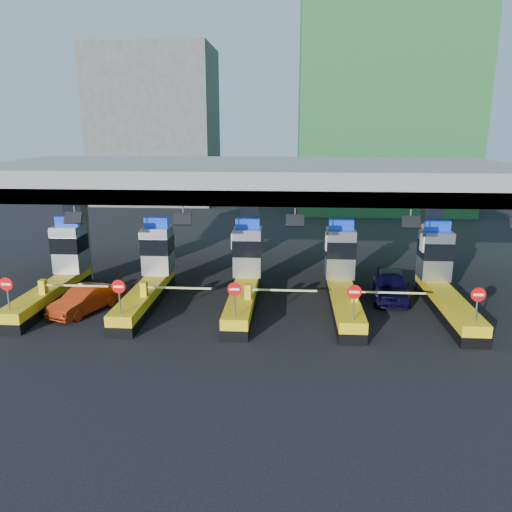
{
  "coord_description": "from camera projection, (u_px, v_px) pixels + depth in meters",
  "views": [
    {
      "loc": [
        2.32,
        -24.49,
        8.83
      ],
      "look_at": [
        0.58,
        0.0,
        2.52
      ],
      "focal_mm": 35.0,
      "sensor_mm": 36.0,
      "label": 1
    }
  ],
  "objects": [
    {
      "name": "ground",
      "position": [
        245.0,
        302.0,
        26.02
      ],
      "size": [
        120.0,
        120.0,
        0.0
      ],
      "primitive_type": "plane",
      "color": "black",
      "rests_on": "ground"
    },
    {
      "name": "toll_lane_far_right",
      "position": [
        442.0,
        279.0,
        25.25
      ],
      "size": [
        4.43,
        8.0,
        4.16
      ],
      "color": "black",
      "rests_on": "ground"
    },
    {
      "name": "van",
      "position": [
        391.0,
        285.0,
        26.45
      ],
      "size": [
        2.36,
        4.71,
        1.54
      ],
      "primitive_type": "imported",
      "rotation": [
        0.0,
        0.0,
        -0.12
      ],
      "color": "black",
      "rests_on": "ground"
    },
    {
      "name": "toll_lane_right",
      "position": [
        342.0,
        277.0,
        25.6
      ],
      "size": [
        4.43,
        8.0,
        4.16
      ],
      "color": "black",
      "rests_on": "ground"
    },
    {
      "name": "bg_building_concrete",
      "position": [
        156.0,
        127.0,
        59.52
      ],
      "size": [
        14.0,
        10.0,
        18.0
      ],
      "primitive_type": "cube",
      "color": "#4C4C49",
      "rests_on": "ground"
    },
    {
      "name": "red_car",
      "position": [
        85.0,
        300.0,
        24.51
      ],
      "size": [
        2.69,
        4.1,
        1.28
      ],
      "primitive_type": "imported",
      "rotation": [
        0.0,
        0.0,
        -0.38
      ],
      "color": "#9C290C",
      "rests_on": "ground"
    },
    {
      "name": "toll_lane_left",
      "position": [
        151.0,
        273.0,
        26.29
      ],
      "size": [
        4.43,
        8.0,
        4.16
      ],
      "color": "black",
      "rests_on": "ground"
    },
    {
      "name": "toll_lane_center",
      "position": [
        245.0,
        275.0,
        25.94
      ],
      "size": [
        4.43,
        8.0,
        4.16
      ],
      "color": "black",
      "rests_on": "ground"
    },
    {
      "name": "toll_lane_far_left",
      "position": [
        59.0,
        271.0,
        26.63
      ],
      "size": [
        4.43,
        8.0,
        4.16
      ],
      "color": "black",
      "rests_on": "ground"
    },
    {
      "name": "toll_canopy",
      "position": [
        249.0,
        179.0,
        27.27
      ],
      "size": [
        28.0,
        12.09,
        7.0
      ],
      "color": "slate",
      "rests_on": "ground"
    },
    {
      "name": "bg_building_scaffold",
      "position": [
        385.0,
        78.0,
        52.62
      ],
      "size": [
        18.0,
        12.0,
        28.0
      ],
      "primitive_type": "cube",
      "color": "#1E5926",
      "rests_on": "ground"
    }
  ]
}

